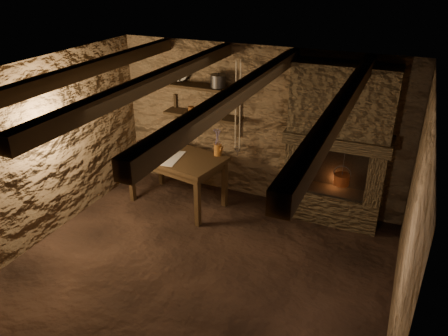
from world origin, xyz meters
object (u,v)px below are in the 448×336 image
at_px(stoneware_jug, 218,144).
at_px(iron_stockpot, 218,82).
at_px(work_table, 177,178).
at_px(red_pot, 342,179).
at_px(wooden_bowl, 146,145).

bearing_deg(stoneware_jug, iron_stockpot, 120.88).
bearing_deg(stoneware_jug, work_table, -147.61).
height_order(iron_stockpot, red_pot, iron_stockpot).
bearing_deg(iron_stockpot, wooden_bowl, -154.56).
distance_m(stoneware_jug, iron_stockpot, 0.92).
bearing_deg(iron_stockpot, work_table, -128.01).
height_order(work_table, iron_stockpot, iron_stockpot).
xyz_separation_m(work_table, iron_stockpot, (0.44, 0.57, 1.41)).
xyz_separation_m(wooden_bowl, red_pot, (2.97, 0.37, -0.16)).
xyz_separation_m(stoneware_jug, wooden_bowl, (-1.15, -0.18, -0.13)).
height_order(wooden_bowl, red_pot, red_pot).
xyz_separation_m(work_table, wooden_bowl, (-0.58, 0.08, 0.42)).
height_order(work_table, red_pot, red_pot).
bearing_deg(red_pot, wooden_bowl, -172.95).
height_order(stoneware_jug, wooden_bowl, stoneware_jug).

